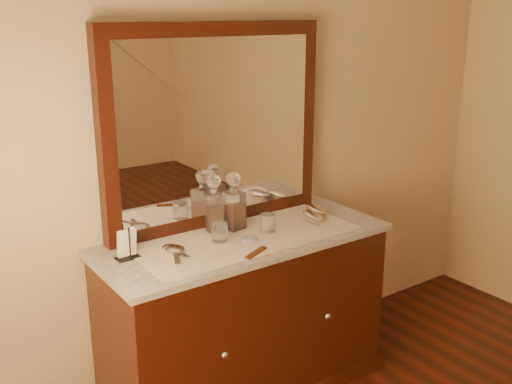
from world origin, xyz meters
TOP-DOWN VIEW (x-y plane):
  - dresser_cabinet at (0.00, 1.96)m, footprint 1.40×0.55m
  - dresser_plinth at (0.00, 1.96)m, footprint 1.46×0.59m
  - knob_left at (-0.30, 1.67)m, footprint 0.04×0.04m
  - knob_right at (0.30, 1.67)m, footprint 0.04×0.04m
  - marble_top at (0.00, 1.96)m, footprint 1.44×0.59m
  - mirror_frame at (0.00, 2.20)m, footprint 1.20×0.08m
  - mirror_glass at (0.00, 2.17)m, footprint 1.06×0.01m
  - lace_runner at (0.00, 1.94)m, footprint 1.10×0.45m
  - pin_dish at (-0.01, 1.89)m, footprint 0.08×0.08m
  - comb at (-0.08, 1.74)m, footprint 0.15×0.09m
  - napkin_rack at (-0.57, 2.03)m, footprint 0.10×0.07m
  - decanter_left at (-0.07, 2.11)m, footprint 0.11×0.11m
  - decanter_right at (0.01, 2.07)m, footprint 0.10×0.10m
  - brush_near at (0.41, 1.92)m, footprint 0.10×0.18m
  - brush_far at (0.49, 1.99)m, footprint 0.10×0.18m
  - hand_mirror_outer at (-0.37, 1.99)m, footprint 0.08×0.20m
  - hand_mirror_inner at (-0.37, 1.95)m, footprint 0.14×0.23m
  - tumblers at (-0.00, 1.95)m, footprint 0.34×0.11m

SIDE VIEW (x-z plane):
  - dresser_plinth at x=0.00m, z-range 0.00..0.08m
  - dresser_cabinet at x=0.00m, z-range 0.00..0.82m
  - knob_left at x=-0.30m, z-range 0.43..0.47m
  - knob_right at x=0.30m, z-range 0.43..0.47m
  - marble_top at x=0.00m, z-range 0.82..0.85m
  - lace_runner at x=0.00m, z-range 0.85..0.85m
  - comb at x=-0.08m, z-range 0.85..0.86m
  - pin_dish at x=-0.01m, z-range 0.85..0.87m
  - hand_mirror_outer at x=-0.37m, z-range 0.85..0.87m
  - hand_mirror_inner at x=-0.37m, z-range 0.85..0.87m
  - brush_near at x=0.41m, z-range 0.85..0.90m
  - brush_far at x=0.49m, z-range 0.85..0.90m
  - tumblers at x=0.00m, z-range 0.85..0.94m
  - napkin_rack at x=-0.57m, z-range 0.83..0.99m
  - decanter_left at x=-0.07m, z-range 0.82..1.11m
  - decanter_right at x=0.01m, z-range 0.82..1.11m
  - mirror_frame at x=0.00m, z-range 0.85..1.85m
  - mirror_glass at x=0.00m, z-range 0.92..1.78m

